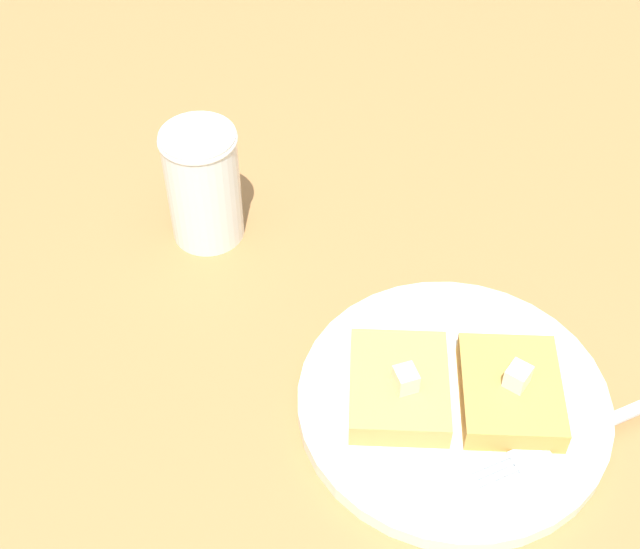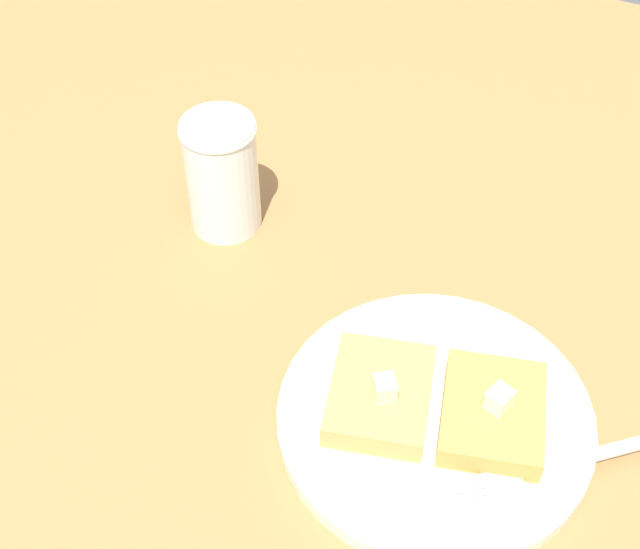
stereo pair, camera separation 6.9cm
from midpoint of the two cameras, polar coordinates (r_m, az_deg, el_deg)
table_surface at (r=69.01cm, az=2.32°, el=-7.92°), size 128.84×128.84×2.37cm
plate at (r=66.52cm, az=5.57°, el=-8.31°), size 23.04×23.04×1.37cm
toast_slice_left at (r=65.59cm, az=9.14°, el=-7.55°), size 8.99×10.29×2.12cm
toast_slice_middle at (r=65.01cm, az=2.19°, el=-7.40°), size 8.99×10.29×2.12cm
butter_pat_primary at (r=63.77cm, az=9.47°, el=-6.96°), size 1.97×2.07×1.66cm
butter_pat_secondary at (r=63.10cm, az=2.37°, el=-6.88°), size 2.17×2.21×1.66cm
fork at (r=64.63cm, az=12.16°, el=-10.91°), size 13.13×11.45×0.36cm
syrup_jar at (r=76.62cm, az=-10.04°, el=5.35°), size 6.52×6.52×10.82cm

